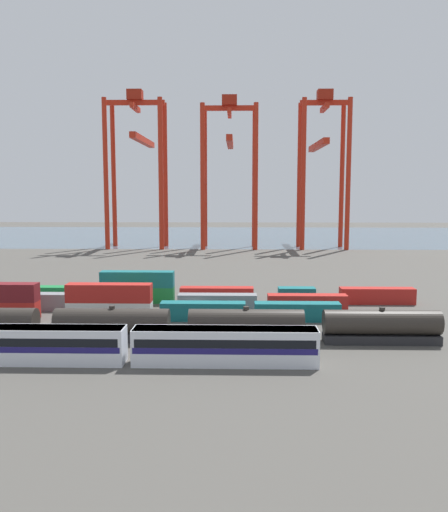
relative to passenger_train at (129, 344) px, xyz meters
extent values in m
plane|color=#4C4944|center=(4.92, 62.24, -2.14)|extent=(420.00, 420.00, 0.00)
cube|color=#475B6B|center=(4.92, 170.32, -2.14)|extent=(400.00, 110.00, 0.01)
cube|color=silver|center=(-10.22, 0.00, -0.19)|extent=(19.55, 3.10, 3.90)
cube|color=navy|center=(-10.22, 0.00, -0.29)|extent=(19.15, 3.14, 0.64)
cube|color=black|center=(-10.22, 0.00, 0.49)|extent=(18.76, 3.13, 0.90)
cube|color=slate|center=(-10.22, 0.00, 1.58)|extent=(19.35, 2.85, 0.36)
cube|color=silver|center=(10.22, 0.00, -0.19)|extent=(19.55, 3.10, 3.90)
cube|color=navy|center=(10.22, 0.00, -0.29)|extent=(19.15, 3.14, 0.64)
cube|color=black|center=(10.22, 0.00, 0.49)|extent=(18.76, 3.13, 0.90)
cube|color=slate|center=(10.22, 0.00, 1.58)|extent=(19.35, 2.85, 0.36)
cube|color=#232326|center=(-3.78, 8.50, -1.59)|extent=(13.95, 2.50, 1.10)
cylinder|color=#2D2823|center=(-3.78, 8.50, 0.44)|extent=(13.95, 2.96, 2.96)
cylinder|color=#2D2823|center=(-3.78, 8.50, 2.10)|extent=(0.70, 0.70, 0.36)
cube|color=#232326|center=(12.58, 8.50, -1.59)|extent=(13.95, 2.50, 1.10)
cylinder|color=#2D2823|center=(12.58, 8.50, 0.44)|extent=(13.95, 2.96, 2.96)
cylinder|color=#2D2823|center=(12.58, 8.50, 2.10)|extent=(0.70, 0.70, 0.36)
cube|color=#232326|center=(28.94, 8.50, -1.59)|extent=(13.95, 2.50, 1.10)
cylinder|color=#2D2823|center=(28.94, 8.50, 0.44)|extent=(13.95, 2.96, 2.96)
cylinder|color=#2D2823|center=(28.94, 8.50, 2.10)|extent=(0.70, 0.70, 0.36)
cube|color=#AD211C|center=(-20.21, 19.60, -0.84)|extent=(6.04, 2.44, 2.60)
cube|color=maroon|center=(-20.21, 19.60, 1.76)|extent=(6.04, 2.44, 2.60)
cube|color=silver|center=(-6.80, 19.60, -0.84)|extent=(12.10, 2.44, 2.60)
cube|color=#AD211C|center=(-6.80, 19.60, 1.76)|extent=(12.10, 2.44, 2.60)
cube|color=#146066|center=(6.61, 19.60, -0.84)|extent=(12.10, 2.44, 2.60)
cube|color=#146066|center=(20.03, 19.60, -0.84)|extent=(12.10, 2.44, 2.60)
cube|color=slate|center=(-19.11, 25.67, -0.84)|extent=(12.10, 2.44, 2.60)
cube|color=gold|center=(-5.33, 25.67, -0.84)|extent=(6.04, 2.44, 2.60)
cube|color=slate|center=(8.44, 25.67, -0.84)|extent=(12.10, 2.44, 2.60)
cube|color=#AD211C|center=(22.22, 25.67, -0.84)|extent=(12.10, 2.44, 2.60)
cube|color=#197538|center=(-18.23, 31.74, -0.84)|extent=(12.10, 2.44, 2.60)
cube|color=#197538|center=(-5.06, 31.74, -0.84)|extent=(12.10, 2.44, 2.60)
cube|color=#146066|center=(-5.06, 31.74, 1.76)|extent=(12.10, 2.44, 2.60)
cube|color=#AD211C|center=(8.11, 31.74, -0.84)|extent=(12.10, 2.44, 2.60)
cube|color=#146066|center=(21.28, 31.74, -0.84)|extent=(6.04, 2.44, 2.60)
cube|color=#AD211C|center=(34.45, 31.74, -0.84)|extent=(12.10, 2.44, 2.60)
cylinder|color=red|center=(-30.36, 114.70, 21.74)|extent=(1.50, 1.50, 47.76)
cylinder|color=red|center=(-12.84, 114.70, 21.74)|extent=(1.50, 1.50, 47.76)
cylinder|color=red|center=(-30.36, 125.42, 21.74)|extent=(1.50, 1.50, 47.76)
cylinder|color=red|center=(-12.84, 125.42, 21.74)|extent=(1.50, 1.50, 47.76)
cube|color=red|center=(-21.60, 120.06, 44.82)|extent=(19.13, 1.20, 1.60)
cube|color=red|center=(-21.60, 120.06, 43.22)|extent=(1.20, 12.32, 1.60)
cube|color=red|center=(-21.60, 133.52, 34.12)|extent=(2.00, 38.44, 2.00)
cube|color=maroon|center=(-21.60, 120.06, 47.22)|extent=(4.80, 4.00, 3.20)
cylinder|color=red|center=(0.48, 114.30, 20.81)|extent=(1.50, 1.50, 45.91)
cylinder|color=red|center=(17.16, 114.30, 20.81)|extent=(1.50, 1.50, 45.91)
cylinder|color=red|center=(0.48, 125.82, 20.81)|extent=(1.50, 1.50, 45.91)
cylinder|color=red|center=(17.16, 125.82, 20.81)|extent=(1.50, 1.50, 45.91)
cube|color=red|center=(8.82, 120.06, 42.96)|extent=(18.29, 1.20, 1.60)
cube|color=red|center=(8.82, 120.06, 41.36)|extent=(1.20, 13.12, 1.60)
cube|color=red|center=(8.82, 131.97, 33.28)|extent=(2.00, 34.02, 2.00)
cube|color=maroon|center=(8.82, 120.06, 45.36)|extent=(4.80, 4.00, 3.20)
cylinder|color=red|center=(32.17, 114.89, 21.60)|extent=(1.50, 1.50, 47.48)
cylinder|color=red|center=(46.31, 114.89, 21.60)|extent=(1.50, 1.50, 47.48)
cylinder|color=red|center=(32.17, 125.23, 21.60)|extent=(1.50, 1.50, 47.48)
cylinder|color=red|center=(46.31, 125.23, 21.60)|extent=(1.50, 1.50, 47.48)
cube|color=red|center=(39.24, 120.06, 44.54)|extent=(15.74, 1.20, 1.60)
cube|color=red|center=(39.24, 120.06, 42.94)|extent=(1.20, 11.94, 1.60)
cube|color=red|center=(39.24, 132.32, 32.17)|extent=(2.00, 35.03, 2.00)
cube|color=maroon|center=(39.24, 120.06, 46.94)|extent=(4.80, 4.00, 3.20)
camera|label=1|loc=(11.50, -54.56, 15.94)|focal=37.26mm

